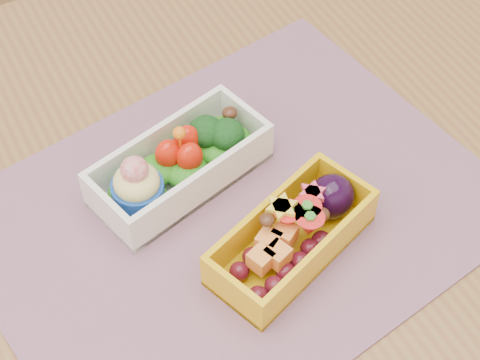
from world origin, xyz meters
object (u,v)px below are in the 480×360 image
bento_yellow (295,234)px  bento_white (179,165)px  placemat (235,212)px  table (260,254)px

bento_yellow → bento_white: bearing=95.6°
placemat → bento_yellow: bento_yellow is taller
table → bento_white: (-0.06, 0.05, 0.13)m
placemat → bento_white: bento_white is taller
bento_white → bento_yellow: size_ratio=1.08×
table → placemat: bearing=-169.9°
placemat → bento_white: size_ratio=2.49×
placemat → table: bearing=10.1°
placemat → bento_white: 0.07m
table → placemat: size_ratio=2.58×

